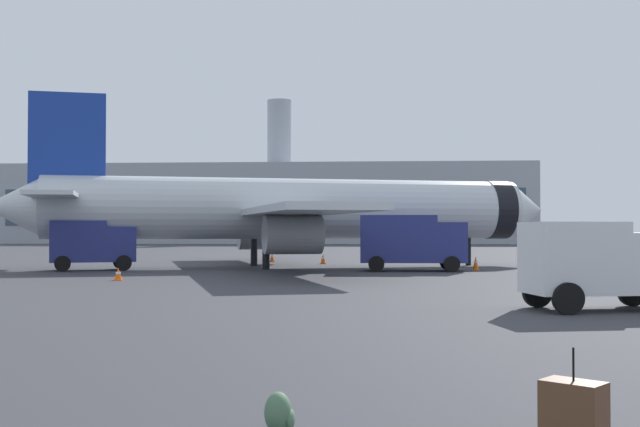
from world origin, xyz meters
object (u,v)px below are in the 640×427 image
(service_truck, at_px, (91,243))
(safety_cone_near, at_px, (476,263))
(cargo_van, at_px, (599,261))
(airplane_at_gate, at_px, (288,209))
(safety_cone_mid, at_px, (323,259))
(rolling_suitcase, at_px, (574,414))
(safety_cone_outer, at_px, (272,257))
(fuel_truck, at_px, (411,240))
(safety_cone_far, at_px, (118,274))
(traveller_backpack, at_px, (280,413))

(service_truck, height_order, safety_cone_near, service_truck)
(service_truck, relative_size, cargo_van, 1.12)
(airplane_at_gate, relative_size, cargo_van, 7.44)
(airplane_at_gate, relative_size, service_truck, 6.64)
(safety_cone_mid, bearing_deg, rolling_suitcase, -83.04)
(safety_cone_near, distance_m, safety_cone_outer, 17.32)
(service_truck, distance_m, rolling_suitcase, 40.78)
(fuel_truck, height_order, safety_cone_mid, fuel_truck)
(cargo_van, bearing_deg, safety_cone_far, 146.21)
(service_truck, bearing_deg, traveller_backpack, -66.83)
(airplane_at_gate, height_order, safety_cone_mid, airplane_at_gate)
(airplane_at_gate, distance_m, safety_cone_mid, 6.55)
(fuel_truck, relative_size, safety_cone_outer, 8.91)
(airplane_at_gate, bearing_deg, traveller_backpack, -83.93)
(traveller_backpack, bearing_deg, cargo_van, 61.90)
(safety_cone_mid, bearing_deg, service_truck, -143.65)
(safety_cone_mid, relative_size, traveller_backpack, 1.46)
(safety_cone_mid, height_order, traveller_backpack, safety_cone_mid)
(traveller_backpack, bearing_deg, safety_cone_outer, 97.42)
(safety_cone_mid, bearing_deg, fuel_truck, -58.11)
(safety_cone_far, height_order, safety_cone_outer, safety_cone_outer)
(safety_cone_outer, distance_m, rolling_suitcase, 49.81)
(safety_cone_mid, bearing_deg, safety_cone_far, -114.56)
(airplane_at_gate, distance_m, traveller_backpack, 40.41)
(safety_cone_outer, height_order, traveller_backpack, safety_cone_outer)
(rolling_suitcase, height_order, traveller_backpack, rolling_suitcase)
(safety_cone_outer, relative_size, rolling_suitcase, 0.61)
(safety_cone_near, height_order, safety_cone_mid, safety_cone_near)
(safety_cone_outer, bearing_deg, safety_cone_near, -39.23)
(service_truck, relative_size, safety_cone_near, 6.51)
(fuel_truck, bearing_deg, safety_cone_far, -146.41)
(service_truck, height_order, safety_cone_mid, service_truck)
(airplane_at_gate, bearing_deg, rolling_suitcase, -79.52)
(airplane_at_gate, height_order, safety_cone_far, airplane_at_gate)
(cargo_van, height_order, traveller_backpack, cargo_van)
(airplane_at_gate, height_order, fuel_truck, airplane_at_gate)
(service_truck, xyz_separation_m, safety_cone_mid, (12.97, 9.55, -1.26))
(airplane_at_gate, xyz_separation_m, cargo_van, (12.00, -25.54, -2.21))
(fuel_truck, relative_size, safety_cone_mid, 8.58)
(safety_cone_mid, xyz_separation_m, safety_cone_outer, (-3.95, 3.04, -0.01))
(safety_cone_mid, distance_m, rolling_suitcase, 46.18)
(service_truck, xyz_separation_m, safety_cone_far, (4.54, -8.91, -1.31))
(rolling_suitcase, bearing_deg, airplane_at_gate, 100.48)
(rolling_suitcase, bearing_deg, safety_cone_mid, 96.96)
(fuel_truck, height_order, safety_cone_outer, fuel_truck)
(cargo_van, xyz_separation_m, traveller_backpack, (-7.75, -14.51, -1.22))
(safety_cone_mid, bearing_deg, safety_cone_near, -39.90)
(airplane_at_gate, distance_m, safety_cone_far, 15.05)
(fuel_truck, xyz_separation_m, safety_cone_outer, (-9.61, 12.14, -1.44))
(cargo_van, relative_size, safety_cone_far, 7.93)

